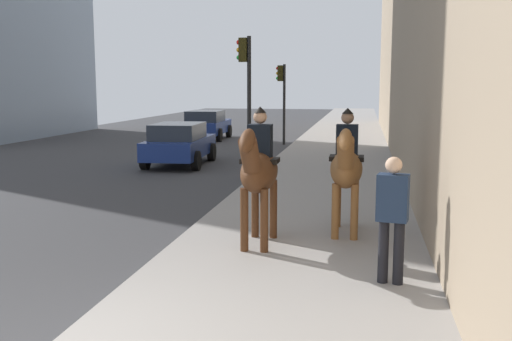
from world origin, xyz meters
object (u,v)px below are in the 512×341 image
mounted_horse_far (346,166)px  car_near_lane (206,124)px  traffic_light_near_curb (246,84)px  car_mid_lane (179,143)px  traffic_light_far_curb (282,91)px  pedestrian_greeting (392,211)px  mounted_horse_near (259,170)px

mounted_horse_far → car_near_lane: 19.77m
mounted_horse_far → traffic_light_near_curb: (7.13, 3.18, 1.43)m
car_near_lane → car_mid_lane: size_ratio=0.97×
car_near_lane → traffic_light_far_curb: bearing=-117.2°
pedestrian_greeting → traffic_light_near_curb: bearing=32.3°
traffic_light_near_curb → traffic_light_far_curb: traffic_light_near_curb is taller
mounted_horse_far → pedestrian_greeting: 2.64m
mounted_horse_near → car_mid_lane: (9.94, 4.48, -0.62)m
pedestrian_greeting → traffic_light_near_curb: (9.68, 3.86, 1.66)m
mounted_horse_near → car_mid_lane: bearing=-155.1°
mounted_horse_far → car_near_lane: bearing=-158.0°
mounted_horse_far → car_near_lane: (18.31, 7.43, -0.57)m
car_mid_lane → traffic_light_near_curb: traffic_light_near_curb is taller
car_mid_lane → traffic_light_far_curb: bearing=-21.3°
pedestrian_greeting → car_mid_lane: size_ratio=0.42×
mounted_horse_near → pedestrian_greeting: 2.58m
mounted_horse_near → pedestrian_greeting: (-1.54, -2.05, -0.28)m
traffic_light_far_curb → mounted_horse_far: bearing=-168.4°
mounted_horse_near → traffic_light_near_curb: traffic_light_near_curb is taller
mounted_horse_far → traffic_light_far_curb: 16.77m
car_near_lane → traffic_light_near_curb: (-11.18, -4.25, 2.00)m
car_near_lane → traffic_light_far_curb: 4.80m
pedestrian_greeting → traffic_light_far_curb: (18.94, 4.04, 1.34)m
pedestrian_greeting → traffic_light_near_curb: size_ratio=0.41×
car_near_lane → pedestrian_greeting: bearing=-160.7°
mounted_horse_far → car_mid_lane: size_ratio=0.55×
mounted_horse_far → car_near_lane: mounted_horse_far is taller
traffic_light_near_curb → traffic_light_far_curb: 9.27m
car_mid_lane → mounted_horse_far: bearing=-149.6°
pedestrian_greeting → car_mid_lane: pedestrian_greeting is taller
pedestrian_greeting → car_mid_lane: 13.21m
traffic_light_near_curb → car_near_lane: bearing=20.8°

